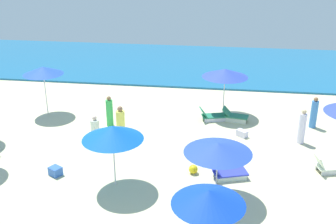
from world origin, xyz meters
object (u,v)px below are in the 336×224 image
at_px(umbrella_4, 225,73).
at_px(lounge_chair_6_0, 330,166).
at_px(umbrella_3, 209,197).
at_px(beachgoer_7, 110,112).
at_px(cooler_box_2, 242,133).
at_px(beachgoer_2, 121,125).
at_px(cooler_box_0, 55,171).
at_px(umbrella_0, 113,133).
at_px(beachgoer_6, 314,113).
at_px(umbrella_1, 43,71).
at_px(beach_ball_1, 193,169).
at_px(lounge_chair_4_0, 235,116).
at_px(umbrella_8, 218,148).
at_px(beachgoer_0, 95,133).
at_px(lounge_chair_4_1, 212,116).
at_px(beachgoer_3, 302,127).
at_px(lounge_chair_8_0, 227,172).

bearing_deg(umbrella_4, lounge_chair_6_0, -51.90).
bearing_deg(lounge_chair_6_0, umbrella_3, 126.73).
distance_m(beachgoer_7, cooler_box_2, 6.62).
relative_size(beachgoer_2, cooler_box_0, 3.67).
height_order(umbrella_0, beachgoer_6, umbrella_0).
bearing_deg(beachgoer_6, umbrella_1, -125.08).
bearing_deg(beachgoer_6, beach_ball_1, -81.64).
bearing_deg(beachgoer_6, lounge_chair_4_0, -129.45).
bearing_deg(umbrella_8, beachgoer_0, 149.05).
relative_size(umbrella_0, lounge_chair_4_1, 1.61).
bearing_deg(beachgoer_0, beach_ball_1, 80.17).
relative_size(umbrella_1, lounge_chair_4_0, 1.86).
height_order(umbrella_4, lounge_chair_6_0, umbrella_4).
height_order(umbrella_0, lounge_chair_4_0, umbrella_0).
distance_m(lounge_chair_6_0, beachgoer_7, 10.49).
bearing_deg(beach_ball_1, beachgoer_6, 44.03).
xyz_separation_m(umbrella_4, lounge_chair_4_1, (-0.54, -0.91, -2.07)).
distance_m(lounge_chair_4_0, beachgoer_2, 6.12).
distance_m(umbrella_1, beachgoer_7, 4.34).
xyz_separation_m(umbrella_1, lounge_chair_4_0, (10.08, 0.40, -2.14)).
xyz_separation_m(lounge_chair_4_1, beachgoer_7, (-5.10, -1.46, 0.48)).
relative_size(umbrella_1, beachgoer_7, 1.66).
xyz_separation_m(beachgoer_0, beachgoer_7, (-0.00, 2.33, 0.05)).
height_order(beachgoer_7, cooler_box_2, beachgoer_7).
relative_size(lounge_chair_6_0, cooler_box_0, 3.23).
distance_m(umbrella_3, beachgoer_6, 11.23).
bearing_deg(cooler_box_0, umbrella_3, -1.98).
bearing_deg(lounge_chair_4_1, umbrella_0, 137.92).
bearing_deg(lounge_chair_6_0, beachgoer_2, 65.87).
xyz_separation_m(lounge_chair_4_1, cooler_box_2, (1.49, -1.79, -0.09)).
distance_m(umbrella_4, beachgoer_3, 4.94).
relative_size(lounge_chair_4_1, beachgoer_3, 0.92).
relative_size(lounge_chair_4_0, beach_ball_1, 3.89).
bearing_deg(beachgoer_0, beachgoer_7, -168.73).
height_order(lounge_chair_6_0, beachgoer_6, beachgoer_6).
distance_m(lounge_chair_4_1, beachgoer_7, 5.32).
xyz_separation_m(umbrella_3, beach_ball_1, (-0.77, 4.71, -1.90)).
relative_size(umbrella_3, umbrella_8, 0.96).
bearing_deg(umbrella_8, umbrella_0, 175.92).
bearing_deg(cooler_box_2, umbrella_8, 119.08).
relative_size(lounge_chair_8_0, beachgoer_2, 0.94).
height_order(beachgoer_2, cooler_box_0, beachgoer_2).
height_order(lounge_chair_4_1, beachgoer_3, beachgoer_3).
bearing_deg(beachgoer_6, umbrella_0, -87.34).
bearing_deg(beachgoer_2, beachgoer_7, 177.33).
distance_m(lounge_chair_4_0, beach_ball_1, 5.86).
distance_m(umbrella_3, lounge_chair_6_0, 7.50).
relative_size(beachgoer_3, cooler_box_0, 3.62).
xyz_separation_m(lounge_chair_6_0, beachgoer_7, (-9.99, 3.18, 0.47)).
xyz_separation_m(beachgoer_2, cooler_box_2, (5.62, 1.19, -0.62)).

